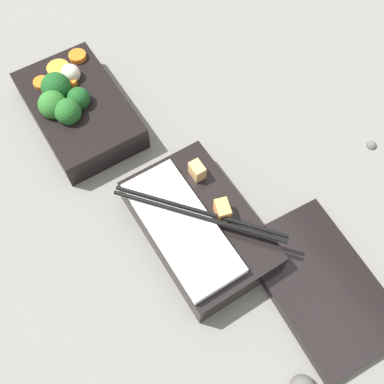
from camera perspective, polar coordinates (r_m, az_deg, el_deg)
ground_plane at (r=0.64m, az=-7.14°, el=2.56°), size 3.00×3.00×0.00m
bento_tray_vegetable at (r=0.69m, az=-14.54°, el=10.40°), size 0.20×0.12×0.07m
bento_tray_rice at (r=0.57m, az=0.64°, el=-4.29°), size 0.20×0.15×0.06m
bento_lid at (r=0.58m, az=16.01°, el=-11.25°), size 0.20×0.13×0.02m
pebble_0 at (r=0.70m, az=21.90°, el=5.63°), size 0.01×0.01×0.01m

